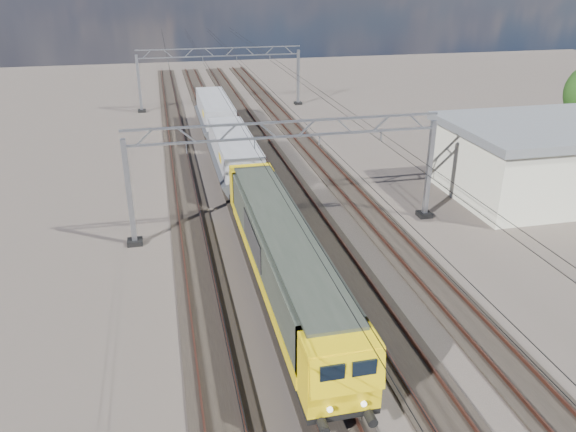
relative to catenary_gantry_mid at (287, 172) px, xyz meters
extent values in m
plane|color=#2A231F|center=(0.00, -4.00, -3.91)|extent=(160.00, 160.00, 0.00)
cube|color=black|center=(-6.00, -4.00, -3.85)|extent=(2.60, 140.00, 0.12)
cube|color=brown|center=(-6.72, -4.00, -3.69)|extent=(0.08, 140.00, 0.16)
cube|color=brown|center=(-5.28, -4.00, -3.69)|extent=(0.08, 140.00, 0.16)
cube|color=black|center=(-2.00, -4.00, -3.85)|extent=(2.60, 140.00, 0.12)
cube|color=brown|center=(-2.72, -4.00, -3.69)|extent=(0.08, 140.00, 0.16)
cube|color=brown|center=(-1.28, -4.00, -3.69)|extent=(0.08, 140.00, 0.16)
cube|color=black|center=(2.00, -4.00, -3.85)|extent=(2.60, 140.00, 0.12)
cube|color=brown|center=(1.28, -4.00, -3.69)|extent=(0.08, 140.00, 0.16)
cube|color=brown|center=(2.72, -4.00, -3.69)|extent=(0.08, 140.00, 0.16)
cube|color=black|center=(6.00, -4.00, -3.85)|extent=(2.60, 140.00, 0.12)
cube|color=brown|center=(5.28, -4.00, -3.69)|extent=(0.08, 140.00, 0.16)
cube|color=brown|center=(6.72, -4.00, -3.69)|extent=(0.08, 140.00, 0.16)
cube|color=gray|center=(-9.50, 0.00, -0.61)|extent=(0.30, 0.30, 6.60)
cube|color=gray|center=(9.50, 0.00, -0.61)|extent=(0.30, 0.30, 6.60)
cube|color=black|center=(-9.50, 0.00, -3.76)|extent=(0.90, 0.90, 0.30)
cube|color=black|center=(9.50, 0.00, -3.76)|extent=(0.90, 0.90, 0.30)
cube|color=gray|center=(0.00, 0.00, 3.14)|extent=(19.30, 0.18, 0.12)
cube|color=gray|center=(0.00, 0.00, 2.24)|extent=(19.30, 0.18, 0.12)
cube|color=gray|center=(-8.31, 0.00, 2.69)|extent=(1.03, 0.10, 0.94)
cube|color=gray|center=(-5.94, 0.00, 2.69)|extent=(1.03, 0.10, 0.94)
cube|color=gray|center=(-3.56, 0.00, 2.69)|extent=(1.03, 0.10, 0.94)
cube|color=gray|center=(-1.19, 0.00, 2.69)|extent=(1.03, 0.10, 0.94)
cube|color=gray|center=(1.19, 0.00, 2.69)|extent=(1.03, 0.10, 0.94)
cube|color=gray|center=(3.56, 0.00, 2.69)|extent=(1.03, 0.10, 0.94)
cube|color=gray|center=(5.94, 0.00, 2.69)|extent=(1.03, 0.10, 0.94)
cube|color=gray|center=(8.31, 0.00, 2.69)|extent=(1.03, 0.10, 0.94)
cube|color=gray|center=(-6.00, 0.00, 1.92)|extent=(0.06, 0.06, 0.65)
cube|color=gray|center=(-2.00, 0.00, 1.92)|extent=(0.06, 0.06, 0.65)
cube|color=gray|center=(2.00, 0.00, 1.92)|extent=(0.06, 0.06, 0.65)
cube|color=gray|center=(6.00, 0.00, 1.92)|extent=(0.06, 0.06, 0.65)
cube|color=gray|center=(-9.50, 36.00, -0.61)|extent=(0.30, 0.30, 6.60)
cube|color=gray|center=(9.50, 36.00, -0.61)|extent=(0.30, 0.30, 6.60)
cube|color=black|center=(-9.50, 36.00, -3.76)|extent=(0.90, 0.90, 0.30)
cube|color=black|center=(9.50, 36.00, -3.76)|extent=(0.90, 0.90, 0.30)
cube|color=gray|center=(0.00, 36.00, 3.14)|extent=(19.30, 0.18, 0.12)
cube|color=gray|center=(0.00, 36.00, 2.24)|extent=(19.30, 0.18, 0.12)
cube|color=gray|center=(-8.31, 36.00, 2.69)|extent=(1.03, 0.10, 0.94)
cube|color=gray|center=(-5.94, 36.00, 2.69)|extent=(1.03, 0.10, 0.94)
cube|color=gray|center=(-3.56, 36.00, 2.69)|extent=(1.03, 0.10, 0.94)
cube|color=gray|center=(-1.19, 36.00, 2.69)|extent=(1.03, 0.10, 0.94)
cube|color=gray|center=(1.19, 36.00, 2.69)|extent=(1.03, 0.10, 0.94)
cube|color=gray|center=(3.56, 36.00, 2.69)|extent=(1.03, 0.10, 0.94)
cube|color=gray|center=(5.94, 36.00, 2.69)|extent=(1.03, 0.10, 0.94)
cube|color=gray|center=(8.31, 36.00, 2.69)|extent=(1.03, 0.10, 0.94)
cube|color=gray|center=(-6.00, 36.00, 1.92)|extent=(0.06, 0.06, 0.65)
cube|color=gray|center=(-2.00, 36.00, 1.92)|extent=(0.06, 0.06, 0.65)
cube|color=gray|center=(2.00, 36.00, 1.92)|extent=(0.06, 0.06, 0.65)
cube|color=gray|center=(6.00, 36.00, 1.92)|extent=(0.06, 0.06, 0.65)
cylinder|color=black|center=(-6.00, 4.00, 1.59)|extent=(0.03, 140.00, 0.03)
cylinder|color=black|center=(-6.00, 4.00, 2.09)|extent=(0.03, 140.00, 0.03)
cylinder|color=black|center=(-2.00, 4.00, 1.59)|extent=(0.03, 140.00, 0.03)
cylinder|color=black|center=(-2.00, 4.00, 2.09)|extent=(0.03, 140.00, 0.03)
cylinder|color=black|center=(2.00, 4.00, 1.59)|extent=(0.03, 140.00, 0.03)
cylinder|color=black|center=(2.00, 4.00, 2.09)|extent=(0.03, 140.00, 0.03)
cylinder|color=black|center=(6.00, 4.00, 1.59)|extent=(0.03, 140.00, 0.03)
cylinder|color=black|center=(6.00, 4.00, 2.09)|extent=(0.03, 140.00, 0.03)
cube|color=black|center=(-2.00, -14.26, -3.16)|extent=(2.20, 3.60, 0.60)
cube|color=black|center=(-2.00, -1.26, -3.16)|extent=(2.20, 3.60, 0.60)
cube|color=black|center=(-2.00, -7.76, -2.78)|extent=(2.65, 20.00, 0.25)
cube|color=black|center=(-2.00, -7.76, -3.16)|extent=(2.20, 4.50, 0.75)
cube|color=#2A3028|center=(-2.00, -7.76, -1.36)|extent=(2.65, 17.00, 2.60)
cube|color=#E1BD0B|center=(-3.34, -7.76, -2.36)|extent=(0.04, 17.00, 0.60)
cube|color=#E1BD0B|center=(-0.66, -7.76, -2.36)|extent=(0.04, 17.00, 0.60)
cube|color=black|center=(-3.35, -6.76, -1.01)|extent=(0.05, 5.00, 1.40)
cube|color=black|center=(-0.65, -6.76, -1.01)|extent=(0.05, 5.00, 1.40)
cube|color=#2A3028|center=(-2.00, -7.76, 0.01)|extent=(2.25, 18.00, 0.15)
cube|color=#E1BD0B|center=(-2.00, -16.86, -1.36)|extent=(2.65, 1.80, 2.60)
cube|color=#E1BD0B|center=(-2.00, -17.81, -0.86)|extent=(2.60, 0.46, 1.52)
cube|color=black|center=(-2.55, -17.91, -0.76)|extent=(0.85, 0.08, 0.75)
cube|color=black|center=(-1.45, -17.91, -0.76)|extent=(0.85, 0.08, 0.75)
cylinder|color=black|center=(-2.85, -18.06, -2.76)|extent=(0.36, 0.50, 0.36)
cylinder|color=black|center=(-1.15, -18.06, -2.76)|extent=(0.36, 0.50, 0.36)
cylinder|color=white|center=(-2.60, -17.96, -2.16)|extent=(0.20, 0.08, 0.20)
cylinder|color=white|center=(-1.40, -17.96, -2.16)|extent=(0.20, 0.08, 0.20)
cube|color=#E1BD0B|center=(-2.00, 1.34, -1.36)|extent=(2.65, 1.80, 2.60)
cube|color=#E1BD0B|center=(-2.00, 2.29, -0.86)|extent=(2.60, 0.46, 1.52)
cube|color=black|center=(-2.55, 2.39, -0.76)|extent=(0.85, 0.08, 0.75)
cube|color=black|center=(-1.45, 2.39, -0.76)|extent=(0.85, 0.08, 0.75)
cylinder|color=black|center=(-2.85, 2.54, -2.76)|extent=(0.36, 0.50, 0.36)
cylinder|color=black|center=(-1.15, 2.54, -2.76)|extent=(0.36, 0.50, 0.36)
cylinder|color=white|center=(-2.60, 2.44, -2.16)|extent=(0.20, 0.08, 0.20)
cylinder|color=white|center=(-1.40, 2.44, -2.16)|extent=(0.20, 0.08, 0.20)
cube|color=black|center=(-2.00, 5.44, -3.19)|extent=(2.20, 2.60, 0.55)
cube|color=black|center=(-2.00, 14.44, -3.19)|extent=(2.20, 2.60, 0.55)
cube|color=black|center=(-2.00, 9.94, -2.83)|extent=(2.40, 13.00, 0.20)
cube|color=gray|center=(-2.00, 9.94, -1.11)|extent=(2.80, 12.00, 1.80)
cube|color=#424549|center=(-2.95, 9.94, -2.36)|extent=(1.48, 12.00, 1.36)
cube|color=#424549|center=(-1.05, 9.94, -2.36)|extent=(1.48, 12.00, 1.36)
cube|color=#E1BD0B|center=(-3.42, 6.94, -1.01)|extent=(0.04, 1.20, 0.50)
cube|color=black|center=(-2.00, 19.64, -3.19)|extent=(2.20, 2.60, 0.55)
cube|color=black|center=(-2.00, 28.64, -3.19)|extent=(2.20, 2.60, 0.55)
cube|color=black|center=(-2.00, 24.14, -2.83)|extent=(2.40, 13.00, 0.20)
cube|color=gray|center=(-2.00, 24.14, -1.11)|extent=(2.80, 12.00, 1.80)
cube|color=#424549|center=(-2.95, 24.14, -2.36)|extent=(1.48, 12.00, 1.36)
cube|color=#424549|center=(-1.05, 24.14, -2.36)|extent=(1.48, 12.00, 1.36)
cube|color=#E1BD0B|center=(-3.42, 21.14, -1.01)|extent=(0.04, 1.20, 0.50)
cube|color=beige|center=(22.00, 2.00, -1.51)|extent=(18.00, 10.00, 4.80)
camera|label=1|loc=(-7.21, -31.90, 11.29)|focal=35.00mm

